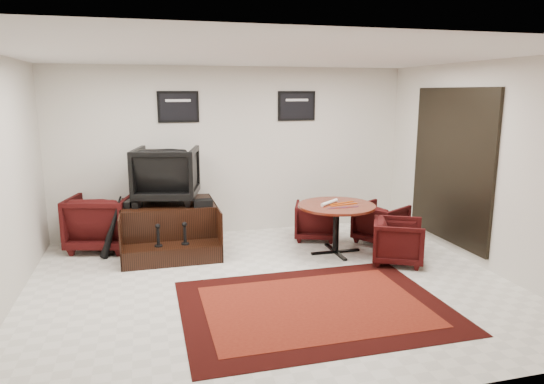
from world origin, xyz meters
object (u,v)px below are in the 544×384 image
Objects in this scene: meeting_table at (337,211)px; armchair_side at (102,219)px; shine_podium at (169,228)px; table_chair_back at (315,219)px; shine_chair at (166,172)px; table_chair_window at (381,221)px; table_chair_corner at (398,239)px.

armchair_side is at bearing 161.40° from meeting_table.
shine_podium is 2.15× the size of table_chair_back.
armchair_side is at bearing 161.64° from shine_podium.
shine_chair reaches higher than table_chair_window.
meeting_table is at bearing 78.42° from table_chair_window.
armchair_side is at bearing 14.28° from table_chair_back.
armchair_side is 4.46m from table_chair_corner.
table_chair_corner is at bearing -42.00° from meeting_table.
shine_podium reaches higher than table_chair_back.
shine_chair reaches higher than table_chair_corner.
meeting_table reaches higher than table_chair_corner.
table_chair_back is at bearing -1.21° from shine_podium.
shine_chair is 2.51m from table_chair_back.
shine_podium is at bearing 51.00° from table_chair_window.
table_chair_corner is (3.10, -1.44, 0.01)m from shine_podium.
shine_podium is 2.09× the size of table_chair_corner.
shine_podium is 1.26× the size of meeting_table.
meeting_table is (2.41, -0.96, -0.54)m from shine_chair.
meeting_table is at bearing -18.70° from shine_podium.
shine_chair is 1.34× the size of table_chair_window.
meeting_table is at bearing 176.12° from armchair_side.
table_chair_back is (2.36, -0.05, 0.00)m from shine_podium.
shine_chair reaches higher than shine_podium.
shine_chair is (0.00, 0.15, 0.86)m from shine_podium.
shine_podium reaches higher than table_chair_corner.
table_chair_window is at bearing 18.58° from meeting_table.
table_chair_window is at bearing 14.62° from table_chair_corner.
armchair_side reaches higher than table_chair_corner.
table_chair_back is at bearing 33.72° from table_chair_window.
shine_chair is 1.25m from armchair_side.
table_chair_back is 1.57m from table_chair_corner.
shine_chair is 1.41× the size of table_chair_back.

